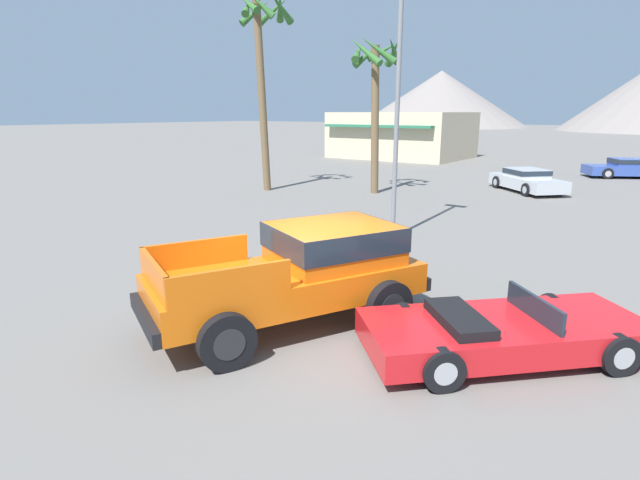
{
  "coord_description": "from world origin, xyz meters",
  "views": [
    {
      "loc": [
        5.25,
        -6.79,
        3.78
      ],
      "look_at": [
        -0.3,
        0.68,
        1.39
      ],
      "focal_mm": 28.0,
      "sensor_mm": 36.0,
      "label": 1
    }
  ],
  "objects_px": {
    "orange_pickup_truck": "(304,268)",
    "palm_tree_tall": "(264,48)",
    "palm_tree_short": "(375,78)",
    "red_convertible_car": "(502,332)",
    "parked_car_silver": "(527,180)",
    "parked_car_blue": "(627,168)",
    "street_lamp_post": "(399,65)"
  },
  "relations": [
    {
      "from": "orange_pickup_truck",
      "to": "palm_tree_tall",
      "type": "xyz_separation_m",
      "value": [
        -11.49,
        11.54,
        5.66
      ]
    },
    {
      "from": "palm_tree_tall",
      "to": "palm_tree_short",
      "type": "distance_m",
      "value": 5.43
    },
    {
      "from": "red_convertible_car",
      "to": "parked_car_silver",
      "type": "xyz_separation_m",
      "value": [
        -4.35,
        18.01,
        0.18
      ]
    },
    {
      "from": "parked_car_silver",
      "to": "parked_car_blue",
      "type": "xyz_separation_m",
      "value": [
        3.33,
        9.15,
        0.01
      ]
    },
    {
      "from": "red_convertible_car",
      "to": "palm_tree_short",
      "type": "bearing_deg",
      "value": 171.92
    },
    {
      "from": "palm_tree_tall",
      "to": "palm_tree_short",
      "type": "relative_size",
      "value": 1.28
    },
    {
      "from": "palm_tree_tall",
      "to": "parked_car_silver",
      "type": "bearing_deg",
      "value": 34.71
    },
    {
      "from": "orange_pickup_truck",
      "to": "parked_car_blue",
      "type": "bearing_deg",
      "value": 109.59
    },
    {
      "from": "street_lamp_post",
      "to": "red_convertible_car",
      "type": "bearing_deg",
      "value": -48.68
    },
    {
      "from": "orange_pickup_truck",
      "to": "parked_car_silver",
      "type": "relative_size",
      "value": 1.26
    },
    {
      "from": "street_lamp_post",
      "to": "palm_tree_short",
      "type": "distance_m",
      "value": 8.81
    },
    {
      "from": "parked_car_silver",
      "to": "orange_pickup_truck",
      "type": "bearing_deg",
      "value": 46.43
    },
    {
      "from": "parked_car_silver",
      "to": "parked_car_blue",
      "type": "relative_size",
      "value": 0.89
    },
    {
      "from": "parked_car_blue",
      "to": "palm_tree_tall",
      "type": "relative_size",
      "value": 0.53
    },
    {
      "from": "parked_car_blue",
      "to": "palm_tree_tall",
      "type": "distance_m",
      "value": 22.33
    },
    {
      "from": "parked_car_silver",
      "to": "palm_tree_tall",
      "type": "xyz_separation_m",
      "value": [
        -10.51,
        -7.28,
        6.11
      ]
    },
    {
      "from": "red_convertible_car",
      "to": "palm_tree_short",
      "type": "xyz_separation_m",
      "value": [
        -10.15,
        13.06,
        4.91
      ]
    },
    {
      "from": "orange_pickup_truck",
      "to": "palm_tree_tall",
      "type": "relative_size",
      "value": 0.6
    },
    {
      "from": "palm_tree_short",
      "to": "palm_tree_tall",
      "type": "bearing_deg",
      "value": -153.76
    },
    {
      "from": "parked_car_silver",
      "to": "palm_tree_tall",
      "type": "bearing_deg",
      "value": -11.83
    },
    {
      "from": "red_convertible_car",
      "to": "palm_tree_tall",
      "type": "xyz_separation_m",
      "value": [
        -14.86,
        10.73,
        6.29
      ]
    },
    {
      "from": "red_convertible_car",
      "to": "palm_tree_tall",
      "type": "bearing_deg",
      "value": -171.78
    },
    {
      "from": "parked_car_blue",
      "to": "palm_tree_tall",
      "type": "xyz_separation_m",
      "value": [
        -13.84,
        -16.43,
        6.1
      ]
    },
    {
      "from": "street_lamp_post",
      "to": "parked_car_blue",
      "type": "bearing_deg",
      "value": 79.11
    },
    {
      "from": "red_convertible_car",
      "to": "orange_pickup_truck",
      "type": "bearing_deg",
      "value": -122.5
    },
    {
      "from": "orange_pickup_truck",
      "to": "street_lamp_post",
      "type": "bearing_deg",
      "value": 129.18
    },
    {
      "from": "orange_pickup_truck",
      "to": "red_convertible_car",
      "type": "distance_m",
      "value": 3.52
    },
    {
      "from": "parked_car_silver",
      "to": "street_lamp_post",
      "type": "relative_size",
      "value": 0.5
    },
    {
      "from": "orange_pickup_truck",
      "to": "palm_tree_short",
      "type": "distance_m",
      "value": 16.01
    },
    {
      "from": "palm_tree_short",
      "to": "red_convertible_car",
      "type": "bearing_deg",
      "value": -52.15
    },
    {
      "from": "orange_pickup_truck",
      "to": "palm_tree_short",
      "type": "xyz_separation_m",
      "value": [
        -6.77,
        13.86,
        4.29
      ]
    },
    {
      "from": "orange_pickup_truck",
      "to": "palm_tree_tall",
      "type": "height_order",
      "value": "palm_tree_tall"
    }
  ]
}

